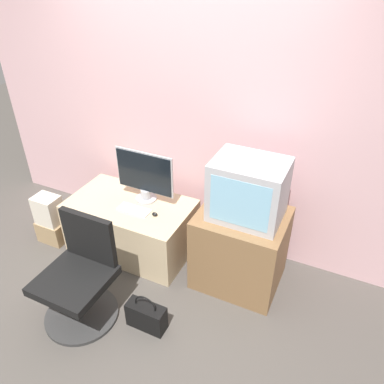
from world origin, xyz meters
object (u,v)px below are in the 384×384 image
object	(u,v)px
keyboard	(134,210)
office_chair	(80,279)
crt_tv	(248,190)
mouse	(155,214)
cardboard_box_lower	(53,231)
main_monitor	(145,176)
handbag	(146,316)

from	to	relation	value
keyboard	office_chair	world-z (taller)	office_chair
crt_tv	office_chair	bearing A→B (deg)	-139.21
mouse	keyboard	bearing A→B (deg)	-177.78
keyboard	office_chair	size ratio (longest dim) A/B	0.36
crt_tv	cardboard_box_lower	size ratio (longest dim) A/B	1.95
main_monitor	handbag	size ratio (longest dim) A/B	1.76
keyboard	mouse	xyz separation A→B (m)	(0.21, 0.01, 0.01)
main_monitor	office_chair	size ratio (longest dim) A/B	0.67
handbag	cardboard_box_lower	bearing A→B (deg)	160.42
crt_tv	mouse	bearing A→B (deg)	-172.45
office_chair	main_monitor	bearing A→B (deg)	88.65
mouse	office_chair	xyz separation A→B (m)	(-0.23, -0.78, -0.18)
keyboard	cardboard_box_lower	bearing A→B (deg)	-168.38
main_monitor	office_chair	distance (m)	1.06
main_monitor	mouse	bearing A→B (deg)	-43.44
main_monitor	crt_tv	world-z (taller)	crt_tv
crt_tv	handbag	world-z (taller)	crt_tv
cardboard_box_lower	keyboard	bearing A→B (deg)	11.62
handbag	mouse	bearing A→B (deg)	113.69
handbag	main_monitor	bearing A→B (deg)	119.83
main_monitor	handbag	xyz separation A→B (m)	(0.51, -0.89, -0.66)
mouse	handbag	world-z (taller)	mouse
cardboard_box_lower	mouse	bearing A→B (deg)	9.87
main_monitor	mouse	xyz separation A→B (m)	(0.21, -0.19, -0.24)
keyboard	crt_tv	xyz separation A→B (m)	(1.01, 0.11, 0.43)
main_monitor	crt_tv	distance (m)	1.03
main_monitor	cardboard_box_lower	world-z (taller)	main_monitor
main_monitor	crt_tv	bearing A→B (deg)	-4.99
mouse	crt_tv	distance (m)	0.91
office_chair	cardboard_box_lower	world-z (taller)	office_chair
mouse	office_chair	size ratio (longest dim) A/B	0.06
crt_tv	office_chair	world-z (taller)	crt_tv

